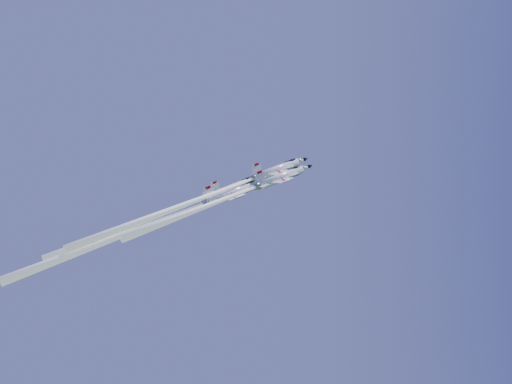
{
  "coord_description": "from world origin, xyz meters",
  "views": [
    {
      "loc": [
        1.98,
        -119.87,
        82.38
      ],
      "look_at": [
        0.0,
        0.0,
        99.43
      ],
      "focal_mm": 40.0,
      "sensor_mm": 36.0,
      "label": 1
    }
  ],
  "objects_px": {
    "jet_lead": "(205,197)",
    "jet_left": "(169,212)",
    "jet_right": "(230,197)",
    "jet_slot": "(156,222)"
  },
  "relations": [
    {
      "from": "jet_left",
      "to": "jet_slot",
      "type": "relative_size",
      "value": 0.93
    },
    {
      "from": "jet_lead",
      "to": "jet_left",
      "type": "distance_m",
      "value": 10.37
    },
    {
      "from": "jet_left",
      "to": "jet_right",
      "type": "relative_size",
      "value": 1.22
    },
    {
      "from": "jet_lead",
      "to": "jet_left",
      "type": "bearing_deg",
      "value": -155.53
    },
    {
      "from": "jet_left",
      "to": "jet_lead",
      "type": "bearing_deg",
      "value": 24.47
    },
    {
      "from": "jet_slot",
      "to": "jet_right",
      "type": "bearing_deg",
      "value": 56.01
    },
    {
      "from": "jet_lead",
      "to": "jet_slot",
      "type": "xyz_separation_m",
      "value": [
        -9.13,
        -3.95,
        -5.54
      ]
    },
    {
      "from": "jet_left",
      "to": "jet_right",
      "type": "height_order",
      "value": "jet_left"
    },
    {
      "from": "jet_left",
      "to": "jet_slot",
      "type": "height_order",
      "value": "jet_left"
    },
    {
      "from": "jet_lead",
      "to": "jet_right",
      "type": "bearing_deg",
      "value": 17.34
    }
  ]
}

